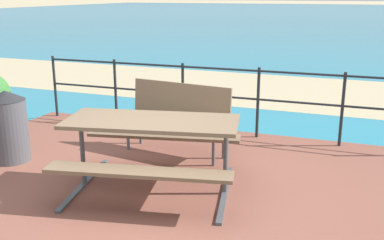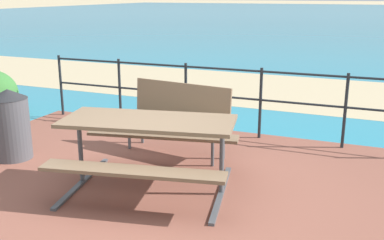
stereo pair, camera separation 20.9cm
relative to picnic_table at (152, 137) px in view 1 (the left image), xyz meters
The scene contains 8 objects.
ground_plane 0.69m from the picnic_table, 66.07° to the right, with size 240.00×240.00×0.00m, color tan.
patio_paving 0.66m from the picnic_table, 66.07° to the right, with size 6.40×5.20×0.06m, color brown.
sea_water 39.84m from the picnic_table, 89.89° to the left, with size 90.00×90.00×0.01m, color teal.
beach_strip 6.03m from the picnic_table, 89.29° to the left, with size 54.00×3.76×0.01m, color tan.
picnic_table is the anchor object (origin of this frame).
park_bench 1.24m from the picnic_table, 99.20° to the left, with size 1.50×0.62×0.93m.
railing_fence 2.24m from the picnic_table, 88.09° to the left, with size 5.94×0.04×1.05m.
trash_bin 2.09m from the picnic_table, behind, with size 0.48×0.48×0.92m.
Camera 1 is at (1.91, -4.04, 2.15)m, focal length 42.77 mm.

